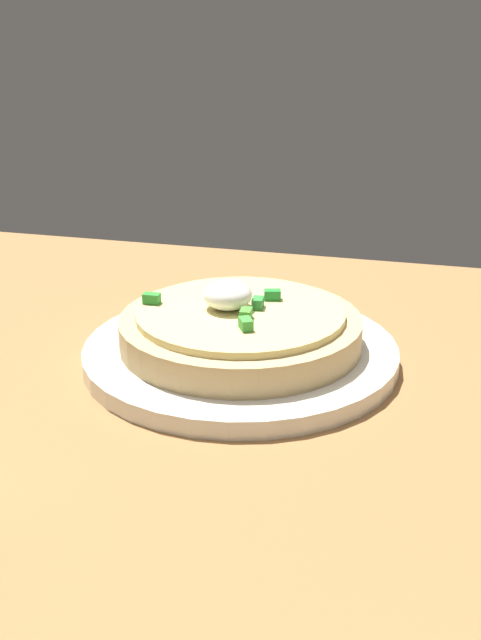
{
  "coord_description": "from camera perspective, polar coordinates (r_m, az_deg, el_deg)",
  "views": [
    {
      "loc": [
        -8.82,
        41.62,
        26.78
      ],
      "look_at": [
        4.66,
        -8.49,
        6.0
      ],
      "focal_mm": 41.35,
      "sensor_mm": 36.0,
      "label": 1
    }
  ],
  "objects": [
    {
      "name": "plate",
      "position": [
        0.57,
        -0.0,
        -2.51
      ],
      "size": [
        24.13,
        24.13,
        1.37
      ],
      "primitive_type": "cylinder",
      "color": "silver",
      "rests_on": "dining_table"
    },
    {
      "name": "pizza",
      "position": [
        0.56,
        -0.04,
        -0.52
      ],
      "size": [
        18.46,
        18.46,
        5.01
      ],
      "color": "tan",
      "rests_on": "plate"
    },
    {
      "name": "dining_table",
      "position": [
        0.5,
        2.69,
        -9.1
      ],
      "size": [
        110.99,
        75.29,
        2.63
      ],
      "primitive_type": "cube",
      "color": "olive",
      "rests_on": "ground"
    }
  ]
}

